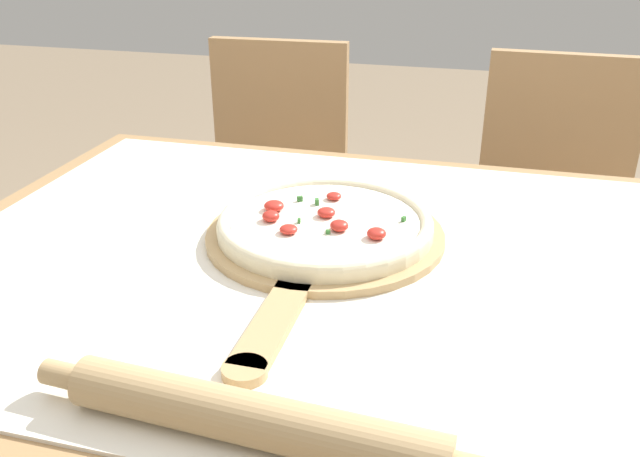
% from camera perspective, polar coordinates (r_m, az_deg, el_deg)
% --- Properties ---
extents(dining_table, '(1.21, 0.92, 0.77)m').
position_cam_1_polar(dining_table, '(1.02, 1.17, -8.60)').
color(dining_table, '#A87F51').
rests_on(dining_table, ground_plane).
extents(towel_cloth, '(1.13, 0.84, 0.00)m').
position_cam_1_polar(towel_cloth, '(0.96, 1.23, -2.64)').
color(towel_cloth, white).
rests_on(towel_cloth, dining_table).
extents(pizza_peel, '(0.35, 0.54, 0.01)m').
position_cam_1_polar(pizza_peel, '(0.99, 0.13, -1.05)').
color(pizza_peel, tan).
rests_on(pizza_peel, towel_cloth).
extents(pizza, '(0.32, 0.32, 0.03)m').
position_cam_1_polar(pizza, '(1.00, 0.42, 0.45)').
color(pizza, beige).
rests_on(pizza, pizza_peel).
extents(rolling_pin, '(0.45, 0.07, 0.05)m').
position_cam_1_polar(rolling_pin, '(0.64, -5.69, -15.67)').
color(rolling_pin, tan).
rests_on(rolling_pin, towel_cloth).
extents(chair_left, '(0.42, 0.42, 0.91)m').
position_cam_1_polar(chair_left, '(1.89, -3.99, 3.74)').
color(chair_left, tan).
rests_on(chair_left, ground_plane).
extents(chair_right, '(0.41, 0.41, 0.91)m').
position_cam_1_polar(chair_right, '(1.81, 18.79, 1.35)').
color(chair_right, tan).
rests_on(chair_right, ground_plane).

